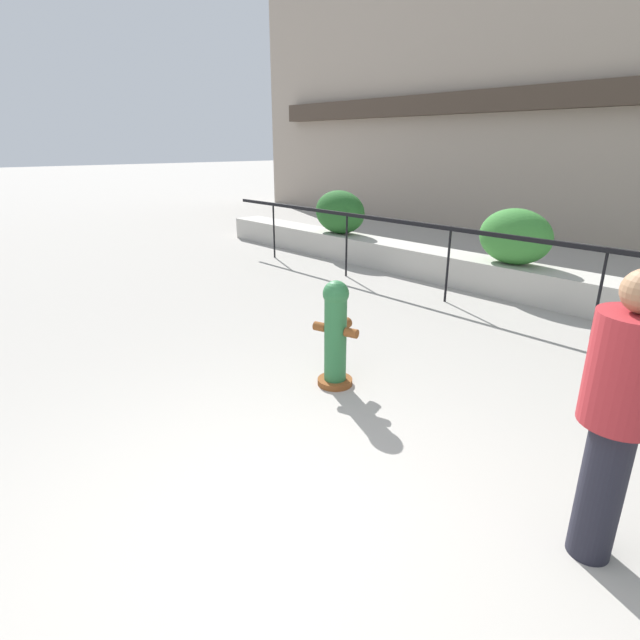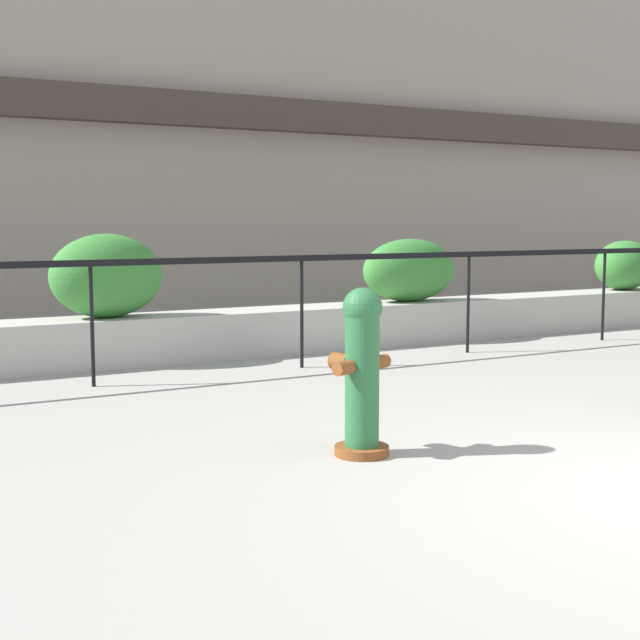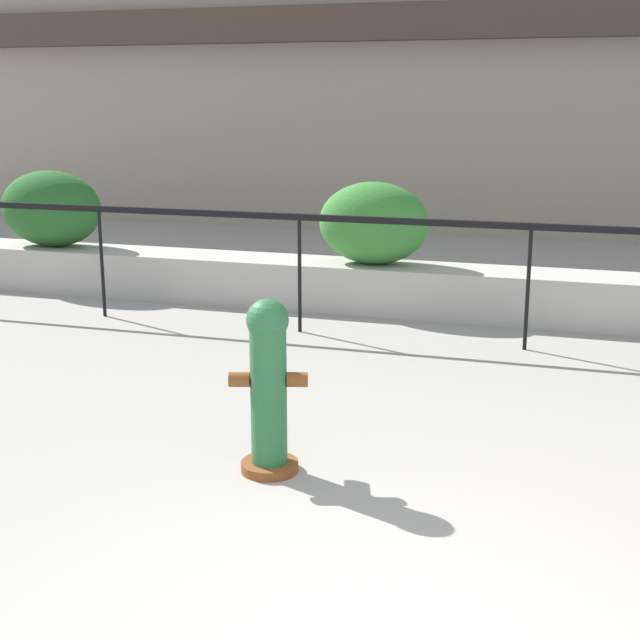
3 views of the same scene
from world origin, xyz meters
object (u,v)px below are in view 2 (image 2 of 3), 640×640
at_px(hedge_bush_2, 409,270).
at_px(hedge_bush_1, 107,276).
at_px(hedge_bush_3, 624,265).
at_px(fire_hydrant, 362,370).

bearing_deg(hedge_bush_2, hedge_bush_1, 180.00).
bearing_deg(hedge_bush_2, hedge_bush_3, 0.00).
distance_m(hedge_bush_2, hedge_bush_3, 3.77).
relative_size(hedge_bush_1, hedge_bush_2, 0.91).
distance_m(hedge_bush_1, hedge_bush_3, 7.55).
height_order(hedge_bush_1, hedge_bush_3, hedge_bush_1).
height_order(hedge_bush_1, hedge_bush_2, hedge_bush_1).
height_order(hedge_bush_2, fire_hydrant, hedge_bush_2).
xyz_separation_m(hedge_bush_1, hedge_bush_2, (3.78, 0.00, -0.04)).
relative_size(hedge_bush_3, fire_hydrant, 0.88).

